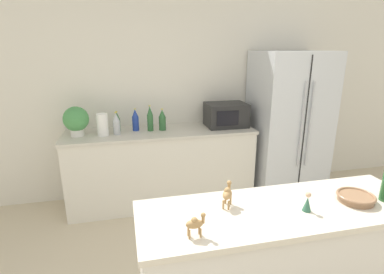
# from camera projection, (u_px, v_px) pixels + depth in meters

# --- Properties ---
(wall_back) EXTENTS (8.00, 0.06, 2.55)m
(wall_back) POSITION_uv_depth(u_px,v_px,m) (182.00, 93.00, 3.73)
(wall_back) COLOR silver
(wall_back) RESTS_ON ground_plane
(back_counter) EXTENTS (2.17, 0.63, 0.90)m
(back_counter) POSITION_uv_depth(u_px,v_px,m) (162.00, 166.00, 3.59)
(back_counter) COLOR silver
(back_counter) RESTS_ON ground_plane
(refrigerator) EXTENTS (0.86, 0.74, 1.79)m
(refrigerator) POSITION_uv_depth(u_px,v_px,m) (287.00, 125.00, 3.74)
(refrigerator) COLOR silver
(refrigerator) RESTS_ON ground_plane
(bar_counter) EXTENTS (1.73, 0.56, 0.92)m
(bar_counter) POSITION_uv_depth(u_px,v_px,m) (277.00, 272.00, 1.90)
(bar_counter) COLOR beige
(bar_counter) RESTS_ON ground_plane
(potted_plant) EXTENTS (0.27, 0.27, 0.32)m
(potted_plant) POSITION_uv_depth(u_px,v_px,m) (76.00, 120.00, 3.20)
(potted_plant) COLOR silver
(potted_plant) RESTS_ON back_counter
(paper_towel_roll) EXTENTS (0.12, 0.12, 0.24)m
(paper_towel_roll) POSITION_uv_depth(u_px,v_px,m) (103.00, 125.00, 3.23)
(paper_towel_roll) COLOR white
(paper_towel_roll) RESTS_ON back_counter
(microwave) EXTENTS (0.48, 0.37, 0.28)m
(microwave) POSITION_uv_depth(u_px,v_px,m) (226.00, 115.00, 3.61)
(microwave) COLOR black
(microwave) RESTS_ON back_counter
(back_bottle_0) EXTENTS (0.08, 0.08, 0.26)m
(back_bottle_0) POSITION_uv_depth(u_px,v_px,m) (135.00, 120.00, 3.42)
(back_bottle_0) COLOR navy
(back_bottle_0) RESTS_ON back_counter
(back_bottle_1) EXTENTS (0.07, 0.07, 0.23)m
(back_bottle_1) POSITION_uv_depth(u_px,v_px,m) (117.00, 122.00, 3.40)
(back_bottle_1) COLOR #2D6033
(back_bottle_1) RESTS_ON back_counter
(back_bottle_2) EXTENTS (0.08, 0.08, 0.25)m
(back_bottle_2) POSITION_uv_depth(u_px,v_px,m) (116.00, 124.00, 3.27)
(back_bottle_2) COLOR #B2B7BC
(back_bottle_2) RESTS_ON back_counter
(back_bottle_3) EXTENTS (0.07, 0.07, 0.30)m
(back_bottle_3) POSITION_uv_depth(u_px,v_px,m) (150.00, 119.00, 3.41)
(back_bottle_3) COLOR #2D6033
(back_bottle_3) RESTS_ON back_counter
(back_bottle_4) EXTENTS (0.08, 0.08, 0.25)m
(back_bottle_4) POSITION_uv_depth(u_px,v_px,m) (162.00, 120.00, 3.45)
(back_bottle_4) COLOR #2D6033
(back_bottle_4) RESTS_ON back_counter
(fruit_bowl) EXTENTS (0.22, 0.22, 0.05)m
(fruit_bowl) POSITION_uv_depth(u_px,v_px,m) (356.00, 197.00, 1.83)
(fruit_bowl) COLOR #8C6647
(fruit_bowl) RESTS_ON bar_counter
(camel_figurine) EXTENTS (0.10, 0.05, 0.13)m
(camel_figurine) POSITION_uv_depth(u_px,v_px,m) (195.00, 223.00, 1.47)
(camel_figurine) COLOR #A87F4C
(camel_figurine) RESTS_ON bar_counter
(camel_figurine_second) EXTENTS (0.10, 0.11, 0.15)m
(camel_figurine_second) POSITION_uv_depth(u_px,v_px,m) (228.00, 193.00, 1.75)
(camel_figurine_second) COLOR #A87F4C
(camel_figurine_second) RESTS_ON bar_counter
(wise_man_figurine_crimson) EXTENTS (0.05, 0.05, 0.12)m
(wise_man_figurine_crimson) POSITION_uv_depth(u_px,v_px,m) (307.00, 203.00, 1.71)
(wise_man_figurine_crimson) COLOR #33664C
(wise_man_figurine_crimson) RESTS_ON bar_counter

